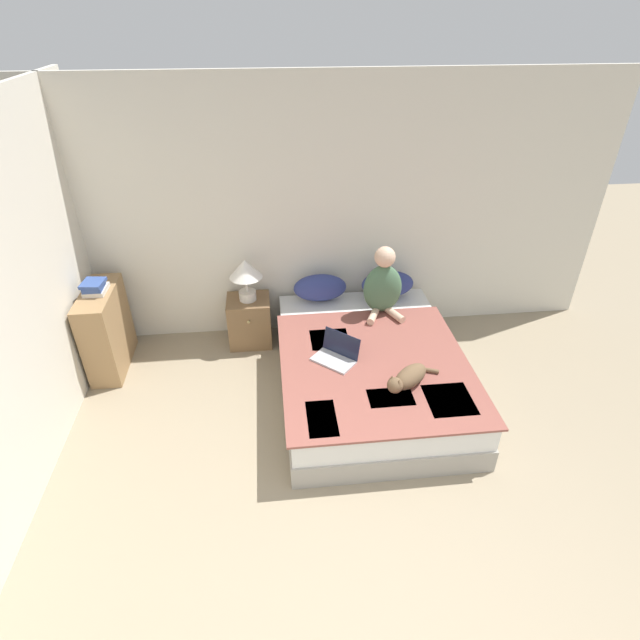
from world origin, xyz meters
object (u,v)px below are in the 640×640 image
Objects in this scene: pillow_near at (320,288)px; cat_tabby at (408,378)px; pillow_far at (388,284)px; laptop_open at (336,355)px; table_lamp at (246,272)px; bookshelf at (107,330)px; book_stack_top at (94,287)px; nightstand at (250,321)px; bed at (369,370)px; person_sitting at (383,285)px.

pillow_near is 1.07× the size of cat_tabby.
pillow_far reaches higher than laptop_open.
cat_tabby is 1.15× the size of table_lamp.
bookshelf is 0.46m from book_stack_top.
cat_tabby is at bearing -96.27° from pillow_far.
table_lamp is (-0.75, 0.98, 0.32)m from laptop_open.
laptop_open is at bearing -19.31° from bookshelf.
pillow_far is 1.05× the size of nightstand.
pillow_far reaches higher than bed.
pillow_far is at bearing 1.31° from nightstand.
person_sitting reaches higher than table_lamp.
pillow_near reaches higher than bed.
laptop_open is (-0.67, -1.01, -0.09)m from pillow_far.
laptop_open is 1.76× the size of book_stack_top.
bed is at bearing -14.66° from bookshelf.
table_lamp is 0.53× the size of bookshelf.
book_stack_top is at bearing -172.08° from pillow_near.
laptop_open is (-0.51, 0.42, -0.04)m from cat_tabby.
person_sitting is 2.63m from book_stack_top.
book_stack_top reaches higher than pillow_near.
bed is 4.19× the size of nightstand.
pillow_near is at bearing -107.59° from cat_tabby.
bed is at bearing 59.52° from laptop_open.
person_sitting is 1.58× the size of table_lamp.
person_sitting is 2.81× the size of book_stack_top.
cat_tabby is 2.83m from bookshelf.
bed is 1.39m from nightstand.
nightstand is at bearing 140.68° from bed.
book_stack_top is (-2.63, 0.00, 0.14)m from person_sitting.
bed is 3.99× the size of pillow_far.
person_sitting reaches higher than book_stack_top.
person_sitting is at bearing -11.17° from table_lamp.
pillow_far is 2.20× the size of book_stack_top.
laptop_open is at bearing -88.51° from pillow_near.
laptop_open reaches higher than cat_tabby.
cat_tabby is at bearing -47.86° from table_lamp.
cat_tabby is 1.90m from table_lamp.
pillow_near is 2.09m from book_stack_top.
pillow_near is at bearing 2.55° from nightstand.
bookshelf is at bearing -169.31° from table_lamp.
pillow_far is (0.69, 0.00, 0.00)m from pillow_near.
bed is 4.93× the size of table_lamp.
pillow_near is at bearing 153.11° from person_sitting.
book_stack_top reaches higher than bed.
pillow_near is 0.76m from table_lamp.
pillow_near is at bearing 7.89° from bookshelf.
table_lamp is at bearing -30.46° from nightstand.
cat_tabby is (0.54, -1.43, -0.05)m from pillow_near.
bed is 1.51m from table_lamp.
bookshelf is (-2.40, 0.63, 0.19)m from bed.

